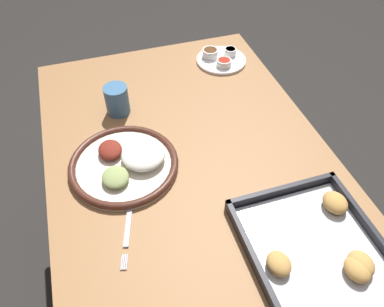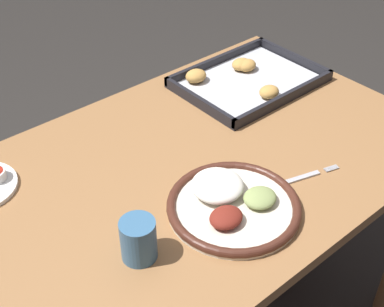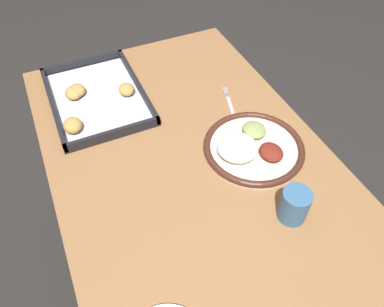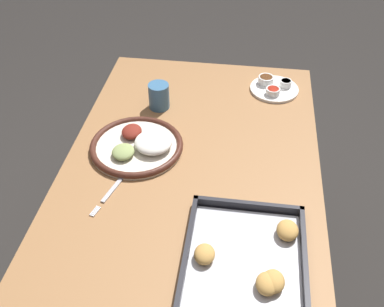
{
  "view_description": "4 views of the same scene",
  "coord_description": "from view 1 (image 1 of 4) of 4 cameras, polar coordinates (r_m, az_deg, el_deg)",
  "views": [
    {
      "loc": [
        0.62,
        -0.2,
        1.45
      ],
      "look_at": [
        -0.01,
        0.0,
        0.74
      ],
      "focal_mm": 35.0,
      "sensor_mm": 36.0,
      "label": 1
    },
    {
      "loc": [
        -0.65,
        -0.74,
        1.5
      ],
      "look_at": [
        -0.01,
        0.0,
        0.74
      ],
      "focal_mm": 50.0,
      "sensor_mm": 36.0,
      "label": 2
    },
    {
      "loc": [
        -0.63,
        0.28,
        1.49
      ],
      "look_at": [
        -0.01,
        0.0,
        0.74
      ],
      "focal_mm": 35.0,
      "sensor_mm": 36.0,
      "label": 3
    },
    {
      "loc": [
        0.96,
        0.14,
        1.6
      ],
      "look_at": [
        -0.01,
        0.0,
        0.74
      ],
      "focal_mm": 42.0,
      "sensor_mm": 36.0,
      "label": 4
    }
  ],
  "objects": [
    {
      "name": "dining_table",
      "position": [
        1.07,
        0.24,
        -5.72
      ],
      "size": [
        1.18,
        0.75,
        0.71
      ],
      "color": "olive",
      "rests_on": "ground_plane"
    },
    {
      "name": "baking_tray",
      "position": [
        0.86,
        19.66,
        -14.85
      ],
      "size": [
        0.4,
        0.29,
        0.04
      ],
      "color": "black",
      "rests_on": "dining_table"
    },
    {
      "name": "drinking_cup",
      "position": [
        1.13,
        -11.36,
        8.01
      ],
      "size": [
        0.07,
        0.07,
        0.09
      ],
      "color": "#38668E",
      "rests_on": "dining_table"
    },
    {
      "name": "ground_plane",
      "position": [
        1.59,
        0.17,
        -18.99
      ],
      "size": [
        8.0,
        8.0,
        0.0
      ],
      "primitive_type": "plane",
      "color": "#282623"
    },
    {
      "name": "saucer_plate",
      "position": [
        1.35,
        4.34,
        14.28
      ],
      "size": [
        0.17,
        0.17,
        0.04
      ],
      "color": "white",
      "rests_on": "dining_table"
    },
    {
      "name": "dinner_plate",
      "position": [
        0.98,
        -10.04,
        -1.43
      ],
      "size": [
        0.29,
        0.29,
        0.05
      ],
      "color": "beige",
      "rests_on": "dining_table"
    },
    {
      "name": "fork",
      "position": [
        0.89,
        -9.66,
        -10.37
      ],
      "size": [
        0.2,
        0.07,
        0.0
      ],
      "rotation": [
        0.0,
        0.0,
        -0.29
      ],
      "color": "#B2B2B7",
      "rests_on": "dining_table"
    }
  ]
}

